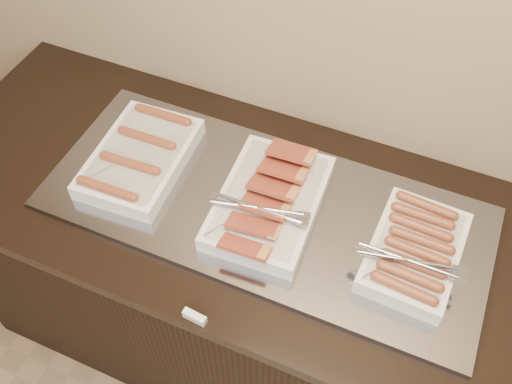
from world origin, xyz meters
TOP-DOWN VIEW (x-y plane):
  - counter at (0.00, 2.13)m, footprint 2.06×0.76m
  - warming_tray at (-0.02, 2.13)m, footprint 1.20×0.50m
  - dish_left at (-0.40, 2.13)m, footprint 0.26×0.37m
  - dish_center at (-0.01, 2.13)m, footprint 0.28×0.41m
  - dish_right at (0.38, 2.13)m, footprint 0.27×0.33m
  - label_holder at (-0.05, 1.77)m, footprint 0.06×0.02m

SIDE VIEW (x-z plane):
  - counter at x=0.00m, z-range 0.00..0.90m
  - warming_tray at x=-0.02m, z-range 0.90..0.92m
  - label_holder at x=-0.05m, z-range 0.90..0.92m
  - dish_left at x=-0.40m, z-range 0.91..0.98m
  - dish_center at x=-0.01m, z-range 0.91..0.99m
  - dish_right at x=0.38m, z-range 0.91..0.99m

